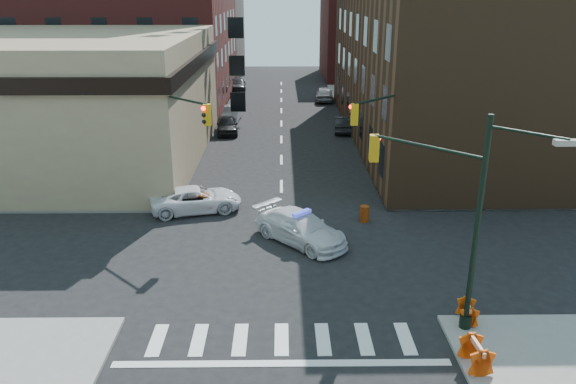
{
  "coord_description": "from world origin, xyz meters",
  "views": [
    {
      "loc": [
        0.04,
        -24.09,
        11.94
      ],
      "look_at": [
        0.34,
        2.84,
        2.2
      ],
      "focal_mm": 35.0,
      "sensor_mm": 36.0,
      "label": 1
    }
  ],
  "objects_px": {
    "pedestrian_a": "(141,192)",
    "barrel_road": "(364,214)",
    "barrel_bank": "(204,203)",
    "barricade_se_a": "(467,312)",
    "parked_car_wnear": "(227,125)",
    "barricade_nw_a": "(126,197)",
    "parked_car_wfar": "(232,114)",
    "pickup": "(196,199)",
    "pedestrian_b": "(142,186)",
    "parked_car_enear": "(343,124)",
    "police_car": "(301,228)"
  },
  "relations": [
    {
      "from": "pedestrian_a",
      "to": "barricade_nw_a",
      "type": "height_order",
      "value": "pedestrian_a"
    },
    {
      "from": "parked_car_wnear",
      "to": "barricade_se_a",
      "type": "bearing_deg",
      "value": -75.42
    },
    {
      "from": "barrel_bank",
      "to": "barricade_se_a",
      "type": "height_order",
      "value": "barrel_bank"
    },
    {
      "from": "pedestrian_b",
      "to": "barricade_se_a",
      "type": "xyz_separation_m",
      "value": [
        15.21,
        -13.23,
        -0.46
      ]
    },
    {
      "from": "pickup",
      "to": "parked_car_wnear",
      "type": "xyz_separation_m",
      "value": [
        0.06,
        18.49,
        0.04
      ]
    },
    {
      "from": "barricade_se_a",
      "to": "parked_car_wnear",
      "type": "bearing_deg",
      "value": 29.69
    },
    {
      "from": "parked_car_enear",
      "to": "pedestrian_b",
      "type": "bearing_deg",
      "value": 57.09
    },
    {
      "from": "pedestrian_a",
      "to": "barrel_road",
      "type": "distance_m",
      "value": 12.65
    },
    {
      "from": "pedestrian_b",
      "to": "police_car",
      "type": "bearing_deg",
      "value": -54.21
    },
    {
      "from": "parked_car_wfar",
      "to": "barrel_bank",
      "type": "relative_size",
      "value": 4.02
    },
    {
      "from": "pedestrian_a",
      "to": "pedestrian_b",
      "type": "xyz_separation_m",
      "value": [
        -0.26,
        1.3,
        -0.06
      ]
    },
    {
      "from": "barrel_bank",
      "to": "parked_car_wnear",
      "type": "bearing_deg",
      "value": 91.27
    },
    {
      "from": "pickup",
      "to": "barrel_bank",
      "type": "relative_size",
      "value": 4.77
    },
    {
      "from": "parked_car_wnear",
      "to": "pickup",
      "type": "bearing_deg",
      "value": -96.88
    },
    {
      "from": "barricade_se_a",
      "to": "barricade_nw_a",
      "type": "height_order",
      "value": "barricade_nw_a"
    },
    {
      "from": "barrel_bank",
      "to": "barricade_nw_a",
      "type": "height_order",
      "value": "barricade_nw_a"
    },
    {
      "from": "pedestrian_b",
      "to": "barricade_nw_a",
      "type": "xyz_separation_m",
      "value": [
        -0.76,
        -0.94,
        -0.36
      ]
    },
    {
      "from": "police_car",
      "to": "parked_car_enear",
      "type": "relative_size",
      "value": 1.26
    },
    {
      "from": "pickup",
      "to": "barricade_se_a",
      "type": "relative_size",
      "value": 4.85
    },
    {
      "from": "parked_car_wnear",
      "to": "barricade_se_a",
      "type": "xyz_separation_m",
      "value": [
        11.77,
        -30.22,
        -0.21
      ]
    },
    {
      "from": "barricade_se_a",
      "to": "barricade_nw_a",
      "type": "bearing_deg",
      "value": 60.83
    },
    {
      "from": "barricade_nw_a",
      "to": "parked_car_wfar",
      "type": "bearing_deg",
      "value": 67.21
    },
    {
      "from": "police_car",
      "to": "pedestrian_b",
      "type": "bearing_deg",
      "value": 104.55
    },
    {
      "from": "pedestrian_a",
      "to": "barrel_bank",
      "type": "height_order",
      "value": "pedestrian_a"
    },
    {
      "from": "parked_car_wfar",
      "to": "barrel_bank",
      "type": "bearing_deg",
      "value": -85.7
    },
    {
      "from": "barrel_bank",
      "to": "barricade_se_a",
      "type": "relative_size",
      "value": 1.02
    },
    {
      "from": "barricade_se_a",
      "to": "parked_car_enear",
      "type": "bearing_deg",
      "value": 11.18
    },
    {
      "from": "barrel_bank",
      "to": "barricade_nw_a",
      "type": "relative_size",
      "value": 0.81
    },
    {
      "from": "pickup",
      "to": "barricade_nw_a",
      "type": "relative_size",
      "value": 3.88
    },
    {
      "from": "pedestrian_b",
      "to": "barrel_road",
      "type": "bearing_deg",
      "value": -35.98
    },
    {
      "from": "pickup",
      "to": "barrel_road",
      "type": "xyz_separation_m",
      "value": [
        9.37,
        -1.65,
        -0.27
      ]
    },
    {
      "from": "parked_car_enear",
      "to": "pedestrian_a",
      "type": "distance_m",
      "value": 23.07
    },
    {
      "from": "barrel_road",
      "to": "pedestrian_a",
      "type": "bearing_deg",
      "value": 171.59
    },
    {
      "from": "police_car",
      "to": "barricade_nw_a",
      "type": "xyz_separation_m",
      "value": [
        -9.95,
        4.83,
        -0.12
      ]
    },
    {
      "from": "pedestrian_b",
      "to": "barrel_bank",
      "type": "height_order",
      "value": "pedestrian_b"
    },
    {
      "from": "barrel_road",
      "to": "barrel_bank",
      "type": "height_order",
      "value": "barrel_bank"
    },
    {
      "from": "police_car",
      "to": "pedestrian_a",
      "type": "distance_m",
      "value": 9.98
    },
    {
      "from": "barrel_road",
      "to": "barrel_bank",
      "type": "relative_size",
      "value": 0.83
    },
    {
      "from": "parked_car_enear",
      "to": "barrel_road",
      "type": "height_order",
      "value": "parked_car_enear"
    },
    {
      "from": "parked_car_wfar",
      "to": "barricade_nw_a",
      "type": "distance_m",
      "value": 23.22
    },
    {
      "from": "pickup",
      "to": "pedestrian_b",
      "type": "xyz_separation_m",
      "value": [
        -3.38,
        1.5,
        0.29
      ]
    },
    {
      "from": "parked_car_wnear",
      "to": "parked_car_wfar",
      "type": "xyz_separation_m",
      "value": [
        0.03,
        4.9,
        -0.04
      ]
    },
    {
      "from": "barrel_bank",
      "to": "pickup",
      "type": "bearing_deg",
      "value": 157.07
    },
    {
      "from": "parked_car_enear",
      "to": "parked_car_wnear",
      "type": "bearing_deg",
      "value": 7.71
    },
    {
      "from": "parked_car_wnear",
      "to": "pedestrian_b",
      "type": "bearing_deg",
      "value": -108.14
    },
    {
      "from": "barricade_se_a",
      "to": "pickup",
      "type": "bearing_deg",
      "value": 53.65
    },
    {
      "from": "pickup",
      "to": "parked_car_wfar",
      "type": "distance_m",
      "value": 23.39
    },
    {
      "from": "parked_car_wnear",
      "to": "parked_car_enear",
      "type": "height_order",
      "value": "parked_car_wnear"
    },
    {
      "from": "pickup",
      "to": "barricade_se_a",
      "type": "height_order",
      "value": "pickup"
    },
    {
      "from": "parked_car_enear",
      "to": "barrel_bank",
      "type": "xyz_separation_m",
      "value": [
        -9.87,
        -19.12,
        -0.16
      ]
    }
  ]
}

